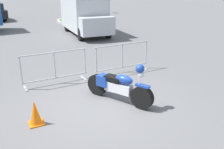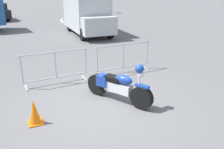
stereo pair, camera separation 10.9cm
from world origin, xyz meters
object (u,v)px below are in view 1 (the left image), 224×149
object	(u,v)px
crowd_barrier_near	(55,67)
pedestrian	(94,6)
motorcycle	(118,86)
traffic_cone	(35,113)
delivery_van	(85,14)
crowd_barrier_far	(122,58)

from	to	relation	value
crowd_barrier_near	pedestrian	world-z (taller)	pedestrian
motorcycle	traffic_cone	xyz separation A→B (m)	(-2.29, -0.23, -0.17)
delivery_van	pedestrian	size ratio (longest dim) A/B	3.02
motorcycle	pedestrian	bearing A→B (deg)	132.04
crowd_barrier_near	pedestrian	size ratio (longest dim) A/B	1.29
delivery_van	traffic_cone	bearing A→B (deg)	-23.27
crowd_barrier_near	traffic_cone	distance (m)	2.52
crowd_barrier_near	delivery_van	xyz separation A→B (m)	(3.87, 7.60, 0.69)
crowd_barrier_near	delivery_van	distance (m)	8.56
crowd_barrier_near	traffic_cone	bearing A→B (deg)	-114.99
pedestrian	motorcycle	bearing A→B (deg)	7.11
delivery_van	crowd_barrier_far	bearing A→B (deg)	-7.22
crowd_barrier_far	motorcycle	bearing A→B (deg)	-121.16
crowd_barrier_near	crowd_barrier_far	world-z (taller)	same
motorcycle	crowd_barrier_near	xyz separation A→B (m)	(-1.23, 2.04, 0.10)
motorcycle	traffic_cone	distance (m)	2.31
crowd_barrier_far	delivery_van	world-z (taller)	delivery_van
delivery_van	traffic_cone	distance (m)	11.07
delivery_van	traffic_cone	xyz separation A→B (m)	(-4.93, -9.87, -0.95)
pedestrian	traffic_cone	size ratio (longest dim) A/B	2.86
crowd_barrier_near	crowd_barrier_far	size ratio (longest dim) A/B	1.00
crowd_barrier_far	delivery_van	size ratio (longest dim) A/B	0.43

